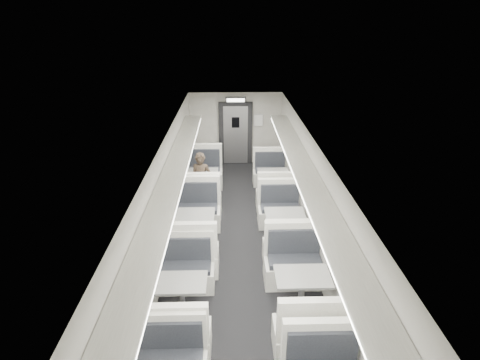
{
  "coord_description": "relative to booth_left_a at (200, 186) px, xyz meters",
  "views": [
    {
      "loc": [
        -0.16,
        -6.0,
        4.72
      ],
      "look_at": [
        0.04,
        1.96,
        1.15
      ],
      "focal_mm": 28.0,
      "sensor_mm": 36.0,
      "label": 1
    }
  ],
  "objects": [
    {
      "name": "room",
      "position": [
        1.0,
        -3.24,
        0.78
      ],
      "size": [
        3.24,
        12.24,
        2.64
      ],
      "color": "black",
      "rests_on": "ground"
    },
    {
      "name": "booth_left_a",
      "position": [
        0.0,
        0.0,
        0.0
      ],
      "size": [
        1.15,
        2.34,
        1.25
      ],
      "color": "white",
      "rests_on": "room"
    },
    {
      "name": "booth_left_b",
      "position": [
        0.0,
        -2.29,
        -0.0
      ],
      "size": [
        1.14,
        2.31,
        1.24
      ],
      "color": "white",
      "rests_on": "room"
    },
    {
      "name": "booth_left_c",
      "position": [
        0.0,
        -4.35,
        -0.05
      ],
      "size": [
        1.02,
        2.06,
        1.1
      ],
      "color": "white",
      "rests_on": "room"
    },
    {
      "name": "booth_right_a",
      "position": [
        2.0,
        0.24,
        -0.05
      ],
      "size": [
        1.01,
        2.04,
        1.09
      ],
      "color": "white",
      "rests_on": "room"
    },
    {
      "name": "booth_right_b",
      "position": [
        2.0,
        -2.15,
        -0.04
      ],
      "size": [
        1.04,
        2.1,
        1.13
      ],
      "color": "white",
      "rests_on": "room"
    },
    {
      "name": "booth_right_c",
      "position": [
        2.0,
        -4.32,
        -0.02
      ],
      "size": [
        1.1,
        2.23,
        1.19
      ],
      "color": "white",
      "rests_on": "room"
    },
    {
      "name": "passenger",
      "position": [
        0.07,
        -0.48,
        0.34
      ],
      "size": [
        0.61,
        0.46,
        1.52
      ],
      "primitive_type": "imported",
      "rotation": [
        0.0,
        0.0,
        -0.18
      ],
      "color": "black",
      "rests_on": "room"
    },
    {
      "name": "window_a",
      "position": [
        -0.49,
        0.16,
        0.93
      ],
      "size": [
        0.02,
        1.18,
        0.84
      ],
      "primitive_type": "cube",
      "color": "black",
      "rests_on": "room"
    },
    {
      "name": "window_b",
      "position": [
        -0.49,
        -2.04,
        0.93
      ],
      "size": [
        0.02,
        1.18,
        0.84
      ],
      "primitive_type": "cube",
      "color": "black",
      "rests_on": "room"
    },
    {
      "name": "window_c",
      "position": [
        -0.49,
        -4.24,
        0.93
      ],
      "size": [
        0.02,
        1.18,
        0.84
      ],
      "primitive_type": "cube",
      "color": "black",
      "rests_on": "room"
    },
    {
      "name": "luggage_rack_left",
      "position": [
        -0.24,
        -3.54,
        1.5
      ],
      "size": [
        0.46,
        10.4,
        0.09
      ],
      "color": "white",
      "rests_on": "room"
    },
    {
      "name": "luggage_rack_right",
      "position": [
        2.24,
        -3.54,
        1.5
      ],
      "size": [
        0.46,
        10.4,
        0.09
      ],
      "color": "white",
      "rests_on": "room"
    },
    {
      "name": "vestibule_door",
      "position": [
        1.0,
        2.69,
        0.62
      ],
      "size": [
        1.1,
        0.13,
        2.1
      ],
      "color": "black",
      "rests_on": "room"
    },
    {
      "name": "exit_sign",
      "position": [
        1.0,
        2.21,
        1.86
      ],
      "size": [
        0.62,
        0.12,
        0.16
      ],
      "color": "black",
      "rests_on": "room"
    },
    {
      "name": "wall_notice",
      "position": [
        1.75,
        2.68,
        1.08
      ],
      "size": [
        0.32,
        0.02,
        0.4
      ],
      "primitive_type": "cube",
      "color": "white",
      "rests_on": "room"
    }
  ]
}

